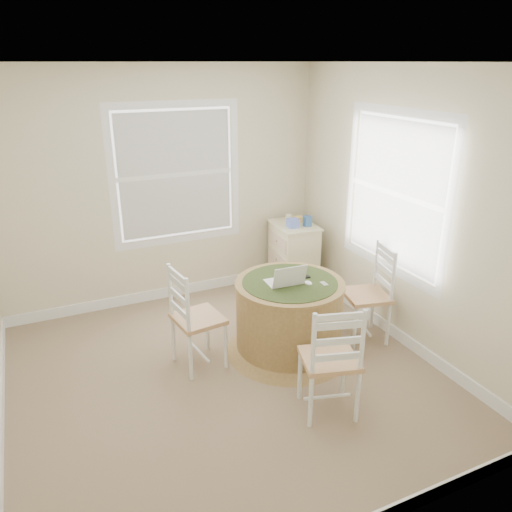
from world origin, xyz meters
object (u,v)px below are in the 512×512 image
chair_left (198,318)px  chair_right (366,295)px  laptop (285,281)px  chair_near (329,358)px  round_table (289,314)px  corner_chest (293,256)px

chair_left → chair_right: bearing=-105.7°
chair_left → laptop: 0.85m
chair_left → chair_right: (1.64, -0.24, 0.00)m
chair_near → chair_right: (0.93, 0.80, 0.00)m
round_table → laptop: bearing=-164.1°
round_table → corner_chest: bearing=63.2°
chair_right → corner_chest: size_ratio=1.16×
laptop → corner_chest: laptop is taller
chair_right → laptop: chair_right is taller
laptop → corner_chest: (0.79, 1.26, -0.34)m
corner_chest → chair_left: bearing=-141.1°
chair_near → chair_right: 1.23m
round_table → chair_right: bearing=-3.8°
chair_near → laptop: 0.94m
round_table → chair_right: size_ratio=1.25×
chair_left → chair_near: 1.26m
chair_near → corner_chest: size_ratio=1.16×
round_table → corner_chest: 1.44m
chair_right → corner_chest: (-0.06, 1.35, -0.07)m
chair_near → corner_chest: chair_near is taller
round_table → chair_near: chair_near is taller
chair_left → chair_near: (0.71, -1.04, 0.00)m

